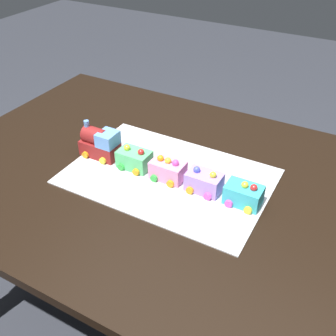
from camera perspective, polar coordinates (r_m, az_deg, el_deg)
name	(u,v)px	position (r m, az deg, el deg)	size (l,w,h in m)	color
ground_plane	(159,316)	(1.77, -1.24, -20.34)	(8.00, 8.00, 0.00)	#2D3038
dining_table	(157,199)	(1.29, -1.59, -4.51)	(1.40, 1.00, 0.74)	black
cake_board	(168,177)	(1.21, 0.00, -1.23)	(0.60, 0.40, 0.00)	silver
cake_locomotive	(100,143)	(1.29, -9.68, 3.52)	(0.14, 0.08, 0.12)	maroon
cake_car_hopper_mint_green	(134,159)	(1.23, -4.82, 1.29)	(0.10, 0.08, 0.07)	#59CC7A
cake_car_gondola_bubblegum	(168,170)	(1.18, -0.01, -0.24)	(0.10, 0.08, 0.07)	pink
cake_car_flatbed_lavender	(204,182)	(1.14, 5.18, -1.96)	(0.10, 0.08, 0.07)	#AD84E0
cake_car_tanker_turquoise	(244,195)	(1.11, 10.74, -3.74)	(0.10, 0.08, 0.07)	#38B7C6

